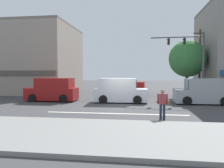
{
  "coord_description": "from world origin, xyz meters",
  "views": [
    {
      "loc": [
        1.62,
        -17.07,
        2.55
      ],
      "look_at": [
        -1.0,
        2.0,
        1.6
      ],
      "focal_mm": 35.0,
      "sensor_mm": 36.0,
      "label": 1
    }
  ],
  "objects_px": {
    "utility_pole_near_left": "(50,55)",
    "van_waiting_far": "(120,91)",
    "utility_pole_far_right": "(200,62)",
    "traffic_light_mast": "(192,56)",
    "sedan_approaching_near": "(138,89)",
    "pedestrian_foreground_with_bag": "(163,103)",
    "van_crossing_rightbound": "(204,92)",
    "van_crossing_leftbound": "(53,90)",
    "street_tree": "(187,59)"
  },
  "relations": [
    {
      "from": "traffic_light_mast",
      "to": "van_crossing_rightbound",
      "type": "xyz_separation_m",
      "value": [
        0.46,
        -2.38,
        -3.17
      ]
    },
    {
      "from": "street_tree",
      "to": "van_crossing_rightbound",
      "type": "distance_m",
      "value": 5.96
    },
    {
      "from": "sedan_approaching_near",
      "to": "pedestrian_foreground_with_bag",
      "type": "distance_m",
      "value": 13.01
    },
    {
      "from": "van_crossing_rightbound",
      "to": "van_crossing_leftbound",
      "type": "bearing_deg",
      "value": 179.2
    },
    {
      "from": "van_crossing_rightbound",
      "to": "van_waiting_far",
      "type": "xyz_separation_m",
      "value": [
        -7.02,
        0.01,
        0.0
      ]
    },
    {
      "from": "utility_pole_far_right",
      "to": "van_waiting_far",
      "type": "bearing_deg",
      "value": -142.82
    },
    {
      "from": "traffic_light_mast",
      "to": "van_crossing_rightbound",
      "type": "distance_m",
      "value": 3.99
    },
    {
      "from": "van_crossing_rightbound",
      "to": "van_waiting_far",
      "type": "relative_size",
      "value": 0.99
    },
    {
      "from": "street_tree",
      "to": "sedan_approaching_near",
      "type": "bearing_deg",
      "value": 168.43
    },
    {
      "from": "utility_pole_near_left",
      "to": "traffic_light_mast",
      "type": "relative_size",
      "value": 1.42
    },
    {
      "from": "pedestrian_foreground_with_bag",
      "to": "sedan_approaching_near",
      "type": "bearing_deg",
      "value": 97.23
    },
    {
      "from": "utility_pole_near_left",
      "to": "van_crossing_leftbound",
      "type": "bearing_deg",
      "value": -64.05
    },
    {
      "from": "traffic_light_mast",
      "to": "van_crossing_leftbound",
      "type": "bearing_deg",
      "value": -170.22
    },
    {
      "from": "utility_pole_far_right",
      "to": "van_waiting_far",
      "type": "height_order",
      "value": "utility_pole_far_right"
    },
    {
      "from": "utility_pole_far_right",
      "to": "van_waiting_far",
      "type": "xyz_separation_m",
      "value": [
        -8.17,
        -6.2,
        -2.8
      ]
    },
    {
      "from": "street_tree",
      "to": "utility_pole_far_right",
      "type": "distance_m",
      "value": 1.91
    },
    {
      "from": "traffic_light_mast",
      "to": "van_waiting_far",
      "type": "relative_size",
      "value": 1.33
    },
    {
      "from": "traffic_light_mast",
      "to": "sedan_approaching_near",
      "type": "height_order",
      "value": "traffic_light_mast"
    },
    {
      "from": "utility_pole_near_left",
      "to": "utility_pole_far_right",
      "type": "bearing_deg",
      "value": 7.89
    },
    {
      "from": "pedestrian_foreground_with_bag",
      "to": "street_tree",
      "type": "bearing_deg",
      "value": 73.14
    },
    {
      "from": "utility_pole_near_left",
      "to": "van_waiting_far",
      "type": "bearing_deg",
      "value": -26.22
    },
    {
      "from": "traffic_light_mast",
      "to": "van_crossing_leftbound",
      "type": "distance_m",
      "value": 13.31
    },
    {
      "from": "street_tree",
      "to": "utility_pole_far_right",
      "type": "bearing_deg",
      "value": 36.34
    },
    {
      "from": "street_tree",
      "to": "van_crossing_leftbound",
      "type": "distance_m",
      "value": 14.08
    },
    {
      "from": "van_crossing_rightbound",
      "to": "pedestrian_foreground_with_bag",
      "type": "height_order",
      "value": "van_crossing_rightbound"
    },
    {
      "from": "van_waiting_far",
      "to": "pedestrian_foreground_with_bag",
      "type": "distance_m",
      "value": 7.42
    },
    {
      "from": "van_waiting_far",
      "to": "pedestrian_foreground_with_bag",
      "type": "height_order",
      "value": "van_waiting_far"
    },
    {
      "from": "traffic_light_mast",
      "to": "pedestrian_foreground_with_bag",
      "type": "height_order",
      "value": "traffic_light_mast"
    },
    {
      "from": "traffic_light_mast",
      "to": "sedan_approaching_near",
      "type": "relative_size",
      "value": 1.48
    },
    {
      "from": "utility_pole_far_right",
      "to": "traffic_light_mast",
      "type": "xyz_separation_m",
      "value": [
        -1.62,
        -3.83,
        0.37
      ]
    },
    {
      "from": "traffic_light_mast",
      "to": "van_crossing_rightbound",
      "type": "height_order",
      "value": "traffic_light_mast"
    },
    {
      "from": "sedan_approaching_near",
      "to": "van_crossing_rightbound",
      "type": "height_order",
      "value": "van_crossing_rightbound"
    },
    {
      "from": "van_crossing_leftbound",
      "to": "van_waiting_far",
      "type": "height_order",
      "value": "same"
    },
    {
      "from": "pedestrian_foreground_with_bag",
      "to": "utility_pole_far_right",
      "type": "bearing_deg",
      "value": 68.47
    },
    {
      "from": "utility_pole_near_left",
      "to": "utility_pole_far_right",
      "type": "relative_size",
      "value": 1.2
    },
    {
      "from": "van_crossing_rightbound",
      "to": "pedestrian_foreground_with_bag",
      "type": "bearing_deg",
      "value": -120.37
    },
    {
      "from": "traffic_light_mast",
      "to": "pedestrian_foreground_with_bag",
      "type": "distance_m",
      "value": 10.29
    },
    {
      "from": "utility_pole_near_left",
      "to": "pedestrian_foreground_with_bag",
      "type": "bearing_deg",
      "value": -44.01
    },
    {
      "from": "utility_pole_near_left",
      "to": "van_crossing_leftbound",
      "type": "height_order",
      "value": "utility_pole_near_left"
    },
    {
      "from": "van_crossing_rightbound",
      "to": "pedestrian_foreground_with_bag",
      "type": "xyz_separation_m",
      "value": [
        -3.96,
        -6.75,
        -0.05
      ]
    },
    {
      "from": "van_crossing_leftbound",
      "to": "van_waiting_far",
      "type": "xyz_separation_m",
      "value": [
        6.19,
        -0.17,
        0.0
      ]
    },
    {
      "from": "utility_pole_far_right",
      "to": "van_crossing_rightbound",
      "type": "relative_size",
      "value": 1.58
    },
    {
      "from": "street_tree",
      "to": "sedan_approaching_near",
      "type": "relative_size",
      "value": 1.43
    },
    {
      "from": "van_crossing_rightbound",
      "to": "street_tree",
      "type": "bearing_deg",
      "value": 94.13
    },
    {
      "from": "utility_pole_far_right",
      "to": "pedestrian_foreground_with_bag",
      "type": "relative_size",
      "value": 4.38
    },
    {
      "from": "sedan_approaching_near",
      "to": "van_waiting_far",
      "type": "height_order",
      "value": "van_waiting_far"
    },
    {
      "from": "sedan_approaching_near",
      "to": "traffic_light_mast",
      "type": "bearing_deg",
      "value": -36.39
    },
    {
      "from": "traffic_light_mast",
      "to": "sedan_approaching_near",
      "type": "distance_m",
      "value": 7.25
    },
    {
      "from": "street_tree",
      "to": "traffic_light_mast",
      "type": "xyz_separation_m",
      "value": [
        -0.1,
        -2.71,
        0.1
      ]
    },
    {
      "from": "van_crossing_rightbound",
      "to": "utility_pole_far_right",
      "type": "bearing_deg",
      "value": 79.45
    }
  ]
}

